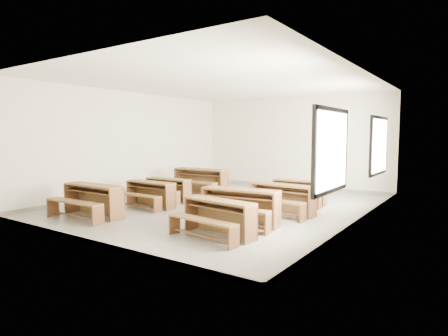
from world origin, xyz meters
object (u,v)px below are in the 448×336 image
Objects in this scene: desk_set_6 at (281,197)px; desk_set_7 at (299,190)px; desk_set_1 at (149,192)px; desk_set_0 at (91,198)px; desk_set_5 at (239,204)px; desk_set_3 at (200,179)px; desk_set_2 at (167,188)px; desk_set_4 at (218,215)px.

desk_set_6 is 1.11× the size of desk_set_7.
desk_set_0 is at bearing -97.82° from desk_set_1.
desk_set_5 is 1.19× the size of desk_set_7.
desk_set_0 is 3.43m from desk_set_5.
desk_set_5 reaches higher than desk_set_7.
desk_set_2 is at bearing -93.81° from desk_set_3.
desk_set_0 is 1.02× the size of desk_set_6.
desk_set_2 is 3.67m from desk_set_7.
desk_set_0 is 1.13× the size of desk_set_7.
desk_set_1 is 0.80× the size of desk_set_3.
desk_set_0 is 0.95× the size of desk_set_5.
desk_set_7 is at bearing 101.72° from desk_set_6.
desk_set_4 reaches higher than desk_set_2.
desk_set_6 is at bearing 93.80° from desk_set_4.
desk_set_1 is 1.00× the size of desk_set_7.
desk_set_3 reaches higher than desk_set_1.
desk_set_6 is (3.47, 2.69, -0.02)m from desk_set_0.
desk_set_5 reaches higher than desk_set_2.
desk_set_1 is 3.36m from desk_set_4.
desk_set_4 is at bearing -34.22° from desk_set_2.
desk_set_7 is (0.07, 2.92, -0.06)m from desk_set_5.
desk_set_6 is at bearing -85.41° from desk_set_7.
desk_set_3 is at bearing 88.43° from desk_set_2.
desk_set_1 is 2.41m from desk_set_3.
desk_set_2 is 0.96× the size of desk_set_7.
desk_set_1 is 2.97m from desk_set_5.
desk_set_5 is at bearing -5.35° from desk_set_1.
desk_set_2 is at bearing -173.37° from desk_set_6.
desk_set_5 reaches higher than desk_set_6.
desk_set_1 reaches higher than desk_set_7.
desk_set_4 reaches higher than desk_set_7.
desk_set_4 is at bearing -21.89° from desk_set_1.
desk_set_5 is (2.95, -0.32, 0.05)m from desk_set_1.
desk_set_3 reaches higher than desk_set_6.
desk_set_6 is at bearing 19.84° from desk_set_1.
desk_set_3 reaches higher than desk_set_0.
desk_set_7 is at bearing 1.01° from desk_set_3.
desk_set_1 is 1.04× the size of desk_set_2.
desk_set_7 is at bearing 26.37° from desk_set_2.
desk_set_2 is at bearing -156.42° from desk_set_7.
desk_set_4 is 0.99m from desk_set_5.
desk_set_0 reaches higher than desk_set_7.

